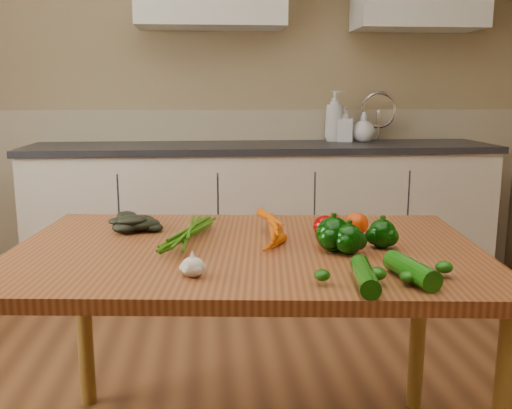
{
  "coord_description": "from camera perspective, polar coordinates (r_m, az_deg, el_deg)",
  "views": [
    {
      "loc": [
        -0.14,
        -1.31,
        1.22
      ],
      "look_at": [
        0.03,
        0.61,
        0.84
      ],
      "focal_mm": 40.0,
      "sensor_mm": 36.0,
      "label": 1
    }
  ],
  "objects": [
    {
      "name": "carrot_bunch",
      "position": [
        1.79,
        -0.9,
        -2.54
      ],
      "size": [
        0.28,
        0.23,
        0.07
      ],
      "primitive_type": null,
      "rotation": [
        0.0,
        0.0,
        -0.1
      ],
      "color": "#D45504",
      "rests_on": "table"
    },
    {
      "name": "pepper_b",
      "position": [
        1.76,
        12.52,
        -2.88
      ],
      "size": [
        0.08,
        0.08,
        0.08
      ],
      "primitive_type": "sphere",
      "color": "black",
      "rests_on": "table"
    },
    {
      "name": "tomato_a",
      "position": [
        1.85,
        6.96,
        -2.18
      ],
      "size": [
        0.08,
        0.08,
        0.07
      ],
      "primitive_type": "ellipsoid",
      "color": "#8C0202",
      "rests_on": "table"
    },
    {
      "name": "zucchini_a",
      "position": [
        1.47,
        15.27,
        -6.37
      ],
      "size": [
        0.09,
        0.19,
        0.06
      ],
      "primitive_type": "cylinder",
      "rotation": [
        1.57,
        0.0,
        0.2
      ],
      "color": "#0E4807",
      "rests_on": "table"
    },
    {
      "name": "leafy_greens",
      "position": [
        1.96,
        -11.39,
        -1.1
      ],
      "size": [
        0.2,
        0.18,
        0.1
      ],
      "primitive_type": null,
      "color": "black",
      "rests_on": "table"
    },
    {
      "name": "zucchini_b",
      "position": [
        1.41,
        10.83,
        -7.02
      ],
      "size": [
        0.08,
        0.21,
        0.05
      ],
      "primitive_type": "cylinder",
      "rotation": [
        1.57,
        0.0,
        -0.14
      ],
      "color": "#0E4807",
      "rests_on": "table"
    },
    {
      "name": "tomato_b",
      "position": [
        1.94,
        7.69,
        -1.77
      ],
      "size": [
        0.06,
        0.06,
        0.06
      ],
      "primitive_type": "ellipsoid",
      "color": "red",
      "rests_on": "table"
    },
    {
      "name": "garlic_bulb",
      "position": [
        1.46,
        -6.36,
        -6.22
      ],
      "size": [
        0.06,
        0.06,
        0.05
      ],
      "primitive_type": "ellipsoid",
      "color": "white",
      "rests_on": "table"
    },
    {
      "name": "pepper_c",
      "position": [
        1.67,
        9.24,
        -3.47
      ],
      "size": [
        0.09,
        0.09,
        0.09
      ],
      "primitive_type": "sphere",
      "color": "black",
      "rests_on": "table"
    },
    {
      "name": "tomato_c",
      "position": [
        1.9,
        10.0,
        -1.91
      ],
      "size": [
        0.08,
        0.08,
        0.07
      ],
      "primitive_type": "ellipsoid",
      "color": "red",
      "rests_on": "table"
    },
    {
      "name": "counter_run",
      "position": [
        3.6,
        0.75,
        -0.96
      ],
      "size": [
        2.84,
        0.64,
        1.14
      ],
      "color": "beige",
      "rests_on": "ground"
    },
    {
      "name": "pepper_a",
      "position": [
        1.69,
        7.75,
        -2.97
      ],
      "size": [
        0.1,
        0.1,
        0.1
      ],
      "primitive_type": "sphere",
      "color": "black",
      "rests_on": "table"
    },
    {
      "name": "table",
      "position": [
        1.76,
        -0.92,
        -6.86
      ],
      "size": [
        1.5,
        1.05,
        0.76
      ],
      "rotation": [
        0.0,
        0.0,
        -0.1
      ],
      "color": "brown",
      "rests_on": "ground"
    },
    {
      "name": "soap_bottle_b",
      "position": [
        3.74,
        8.97,
        7.88
      ],
      "size": [
        0.12,
        0.13,
        0.22
      ],
      "primitive_type": "imported",
      "rotation": [
        0.0,
        0.0,
        5.96
      ],
      "color": "silver",
      "rests_on": "counter_run"
    },
    {
      "name": "room",
      "position": [
        1.49,
        0.42,
        12.35
      ],
      "size": [
        4.04,
        5.04,
        2.64
      ],
      "color": "brown",
      "rests_on": "ground"
    },
    {
      "name": "soap_bottle_c",
      "position": [
        3.76,
        10.71,
        7.62
      ],
      "size": [
        0.17,
        0.17,
        0.19
      ],
      "primitive_type": "imported",
      "rotation": [
        0.0,
        0.0,
        2.95
      ],
      "color": "silver",
      "rests_on": "counter_run"
    },
    {
      "name": "soap_bottle_a",
      "position": [
        3.77,
        7.85,
        8.77
      ],
      "size": [
        0.13,
        0.13,
        0.33
      ],
      "primitive_type": "imported",
      "rotation": [
        0.0,
        0.0,
        1.6
      ],
      "color": "silver",
      "rests_on": "counter_run"
    }
  ]
}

